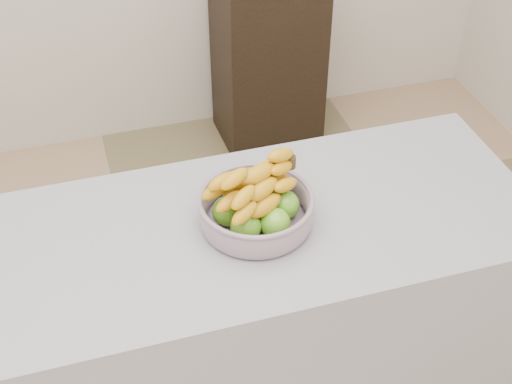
# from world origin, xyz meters

# --- Properties ---
(counter) EXTENTS (2.00, 0.60, 0.90)m
(counter) POSITION_xyz_m (0.00, 0.19, 0.45)
(counter) COLOR #9898A0
(counter) RESTS_ON ground
(cabinet) EXTENTS (0.48, 0.39, 0.83)m
(cabinet) POSITION_xyz_m (0.81, 1.78, 0.42)
(cabinet) COLOR black
(cabinet) RESTS_ON ground
(fruit_bowl) EXTENTS (0.29, 0.29, 0.17)m
(fruit_bowl) POSITION_xyz_m (0.28, 0.19, 0.95)
(fruit_bowl) COLOR #A7BAC9
(fruit_bowl) RESTS_ON counter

